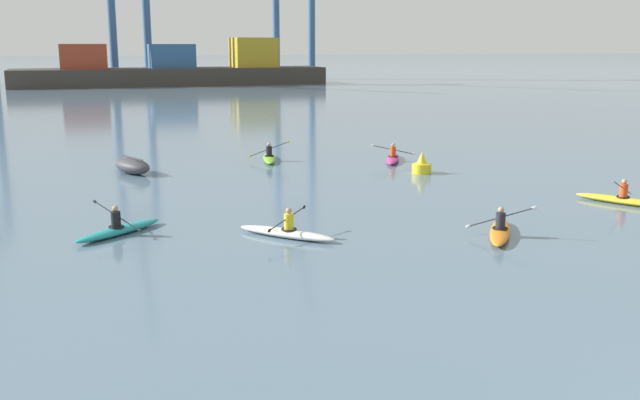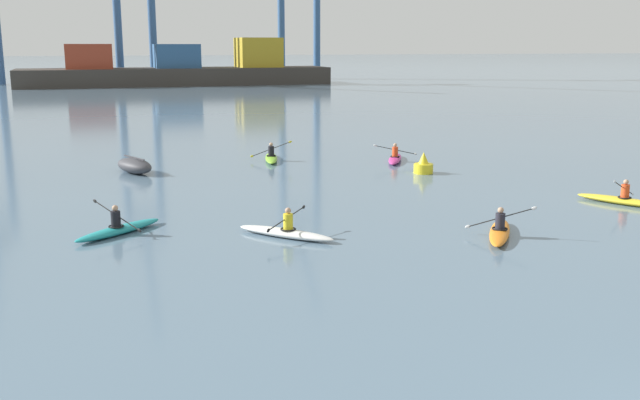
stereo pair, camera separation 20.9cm
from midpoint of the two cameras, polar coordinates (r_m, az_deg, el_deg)
The scene contains 9 objects.
container_barge at distance 108.89m, azimuth -11.59°, elevation 10.11°, with size 44.67×9.08×6.87m.
capsized_dinghy at distance 34.44m, azimuth -14.87°, elevation 2.64°, with size 2.04×2.82×0.76m.
channel_buoy at distance 33.67m, azimuth 7.92°, elevation 2.73°, with size 0.90×0.90×1.00m.
kayak_magenta at distance 36.96m, azimuth 5.66°, elevation 3.34°, with size 2.14×3.28×0.95m.
kayak_yellow at distance 29.22m, azimuth 22.61°, elevation 0.07°, with size 2.16×3.27×1.08m.
kayak_orange at distance 23.10m, azimuth 13.88°, elevation -2.38°, with size 2.44×3.13×1.06m.
kayak_teal at distance 23.51m, azimuth -15.97°, elevation -2.24°, with size 3.03×2.60×1.04m.
kayak_white at distance 22.30m, azimuth -2.95°, elevation -2.55°, with size 2.74×2.91×0.95m.
kayak_lime at distance 37.08m, azimuth -4.23°, elevation 3.40°, with size 2.13×3.45×1.05m.
Camera 1 is at (-9.15, -5.84, 5.87)m, focal length 40.21 mm.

